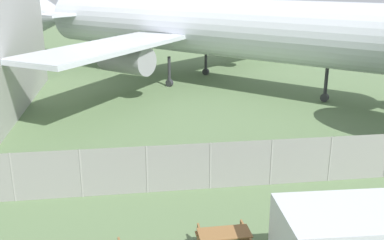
{
  "coord_description": "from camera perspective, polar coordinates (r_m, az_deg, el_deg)",
  "views": [
    {
      "loc": [
        -3.08,
        -5.0,
        8.29
      ],
      "look_at": [
        -0.31,
        14.35,
        2.0
      ],
      "focal_mm": 42.0,
      "sensor_mm": 36.0,
      "label": 1
    }
  ],
  "objects": [
    {
      "name": "perimeter_fence",
      "position": [
        18.17,
        2.33,
        -5.86
      ],
      "size": [
        56.07,
        0.07,
        1.99
      ],
      "color": "gray",
      "rests_on": "ground"
    },
    {
      "name": "airplane",
      "position": [
        36.12,
        1.01,
        11.78
      ],
      "size": [
        32.44,
        30.63,
        13.23
      ],
      "rotation": [
        0.0,
        0.0,
        -0.75
      ],
      "color": "silver",
      "rests_on": "ground"
    },
    {
      "name": "picnic_bench_near_cabin",
      "position": [
        14.44,
        4.11,
        -15.01
      ],
      "size": [
        1.64,
        1.42,
        0.76
      ],
      "rotation": [
        0.0,
        0.0,
        0.02
      ],
      "color": "brown",
      "rests_on": "ground"
    }
  ]
}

